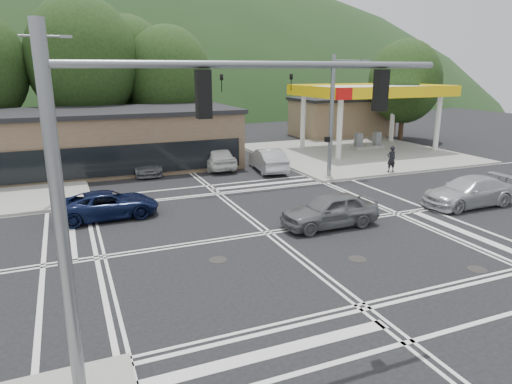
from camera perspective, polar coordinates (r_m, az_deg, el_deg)
name	(u,v)px	position (r m, az deg, el deg)	size (l,w,h in m)	color
ground	(268,233)	(20.53, 1.49, -5.11)	(120.00, 120.00, 0.00)	black
sidewalk_ne	(355,153)	(40.43, 12.27, 4.80)	(16.00, 16.00, 0.15)	gray
gas_station_canopy	(371,93)	(41.83, 14.16, 11.89)	(12.32, 8.34, 5.75)	silver
convenience_store	(341,118)	(51.16, 10.62, 9.08)	(10.00, 6.00, 3.80)	#846B4F
commercial_row	(65,144)	(34.92, -22.72, 5.58)	(24.00, 8.00, 4.00)	brown
hill_north	(101,102)	(108.07, -18.82, 10.62)	(252.00, 126.00, 140.00)	#1F3719
tree_n_b	(83,60)	(41.59, -20.84, 15.16)	(9.00, 9.00, 12.98)	#382619
tree_n_c	(168,76)	(42.50, -10.95, 14.07)	(7.60, 7.60, 10.87)	#382619
tree_n_e	(127,68)	(45.93, -15.86, 14.66)	(8.40, 8.40, 11.98)	#382619
tree_ne	(405,82)	(49.30, 18.10, 12.98)	(7.20, 7.20, 9.99)	#382619
streetlight_nw	(52,109)	(26.63, -24.12, 9.43)	(2.50, 0.25, 9.00)	slate
signal_mast_ne	(315,102)	(29.80, 7.40, 11.13)	(11.65, 0.30, 8.00)	slate
signal_mast_sw	(150,169)	(9.68, -13.10, 2.86)	(9.14, 0.28, 8.00)	slate
car_blue_west	(108,205)	(23.50, -17.99, -1.50)	(2.22, 4.83, 1.34)	#0B1434
car_grey_center	(330,210)	(21.37, 9.19, -2.24)	(1.86, 4.63, 1.58)	slate
car_silver_east	(469,192)	(26.84, 25.07, 0.04)	(2.15, 5.30, 1.54)	#AEB0B6
car_queue_a	(268,160)	(32.71, 1.50, 4.06)	(1.71, 4.92, 1.62)	#A4A6AB
car_queue_b	(216,157)	(33.68, -5.06, 4.41)	(2.02, 5.03, 1.71)	silver
car_northbound	(144,164)	(32.89, -13.78, 3.40)	(1.81, 4.46, 1.29)	slate
pedestrian	(391,159)	(33.04, 16.56, 3.98)	(0.66, 0.43, 1.81)	black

